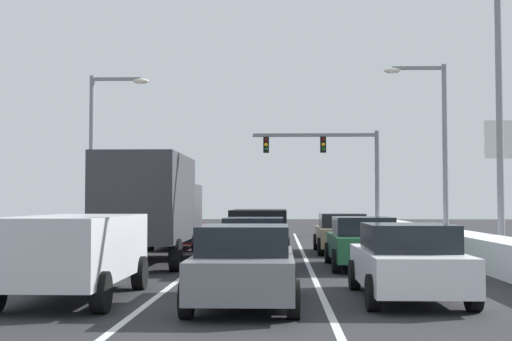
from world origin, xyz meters
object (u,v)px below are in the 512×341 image
Objects in this scene: sedan_red_left_lane_third at (178,230)px; street_lamp_right_mid at (489,99)px; box_truck_left_lane_second at (152,204)px; street_lamp_right_far at (436,137)px; sedan_tan_right_lane_third at (342,233)px; suv_black_center_lane_third at (259,228)px; sedan_white_right_lane_nearest at (407,261)px; suv_silver_left_lane_nearest at (75,249)px; sedan_gray_center_lane_nearest at (244,265)px; sedan_navy_center_lane_second at (254,244)px; street_lamp_left_mid at (100,143)px; traffic_light_gantry at (338,159)px; sedan_green_right_lane_second at (362,242)px.

sedan_red_left_lane_third is 13.61m from street_lamp_right_mid.
street_lamp_right_far is at bearing 35.94° from box_truck_left_lane_second.
suv_black_center_lane_third is at bearing -156.35° from sedan_tan_right_lane_third.
sedan_white_right_lane_nearest is at bearing -89.20° from sedan_tan_right_lane_third.
suv_silver_left_lane_nearest is 8.21m from box_truck_left_lane_second.
sedan_gray_center_lane_nearest is 1.00× the size of sedan_navy_center_lane_second.
suv_silver_left_lane_nearest is 0.55× the size of street_lamp_right_mid.
street_lamp_left_mid reaches higher than sedan_tan_right_lane_third.
suv_black_center_lane_third is (-3.30, 11.64, 0.25)m from sedan_white_right_lane_nearest.
street_lamp_right_mid is at bearing 39.50° from suv_silver_left_lane_nearest.
traffic_light_gantry is at bearing 69.31° from box_truck_left_lane_second.
sedan_white_right_lane_nearest is at bearing -57.80° from street_lamp_left_mid.
sedan_gray_center_lane_nearest is at bearing -77.43° from sedan_red_left_lane_third.
suv_black_center_lane_third is 0.65× the size of street_lamp_left_mid.
street_lamp_right_mid is (7.52, -2.96, 4.27)m from suv_black_center_lane_third.
street_lamp_right_mid is (3.32, -19.05, 0.79)m from traffic_light_gantry.
sedan_green_right_lane_second is 1.00× the size of sedan_tan_right_lane_third.
suv_black_center_lane_third is at bearing -151.61° from street_lamp_right_far.
sedan_navy_center_lane_second is 12.89m from street_lamp_right_far.
street_lamp_right_mid is (10.81, 0.77, 3.38)m from box_truck_left_lane_second.
street_lamp_left_mid is (-14.58, 1.14, -0.10)m from street_lamp_right_far.
box_truck_left_lane_second is at bearing 110.96° from sedan_gray_center_lane_nearest.
street_lamp_right_far is at bearing -75.46° from traffic_light_gantry.
sedan_gray_center_lane_nearest is 0.60× the size of traffic_light_gantry.
sedan_white_right_lane_nearest is 0.50× the size of street_lamp_right_mid.
box_truck_left_lane_second is 1.60× the size of sedan_red_left_lane_third.
sedan_navy_center_lane_second is 0.58× the size of street_lamp_right_far.
box_truck_left_lane_second reaches higher than suv_silver_left_lane_nearest.
sedan_navy_center_lane_second is 0.92× the size of suv_black_center_lane_third.
suv_silver_left_lane_nearest is 0.65× the size of street_lamp_left_mid.
sedan_red_left_lane_third is at bearing 149.23° from street_lamp_right_mid.
sedan_red_left_lane_third is at bearing 134.29° from suv_black_center_lane_third.
box_truck_left_lane_second is at bearing -110.69° from traffic_light_gantry.
sedan_gray_center_lane_nearest is 18.47m from street_lamp_right_far.
suv_black_center_lane_third is 0.55× the size of street_lamp_right_mid.
street_lamp_right_mid is at bearing -88.53° from street_lamp_right_far.
sedan_tan_right_lane_third is 0.92× the size of suv_silver_left_lane_nearest.
sedan_navy_center_lane_second is at bearing 60.90° from suv_silver_left_lane_nearest.
suv_silver_left_lane_nearest is at bearing -140.50° from street_lamp_right_mid.
suv_silver_left_lane_nearest reaches higher than sedan_gray_center_lane_nearest.
street_lamp_right_far is 14.63m from street_lamp_left_mid.
sedan_red_left_lane_third is at bearing 161.34° from sedan_tan_right_lane_third.
suv_silver_left_lane_nearest reaches higher than sedan_white_right_lane_nearest.
sedan_white_right_lane_nearest is 0.60× the size of traffic_light_gantry.
traffic_light_gantry is at bearing 79.24° from sedan_navy_center_lane_second.
street_lamp_left_mid is (-10.43, 10.00, 3.82)m from sedan_green_right_lane_second.
sedan_tan_right_lane_third is at bearing 90.62° from sedan_green_right_lane_second.
suv_black_center_lane_third is 16.98m from traffic_light_gantry.
sedan_green_right_lane_second is (-0.11, 6.74, 0.00)m from sedan_white_right_lane_nearest.
suv_black_center_lane_third reaches higher than sedan_green_right_lane_second.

